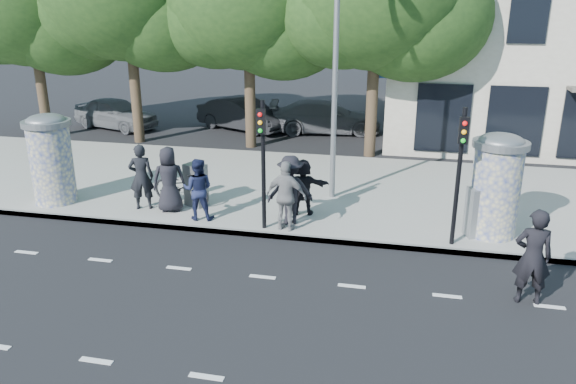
% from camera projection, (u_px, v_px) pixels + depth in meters
% --- Properties ---
extents(ground, '(120.00, 120.00, 0.00)m').
position_uv_depth(ground, '(245.00, 309.00, 11.26)').
color(ground, black).
rests_on(ground, ground).
extents(sidewalk, '(40.00, 8.00, 0.15)m').
position_uv_depth(sidewalk, '(311.00, 189.00, 18.16)').
color(sidewalk, gray).
rests_on(sidewalk, ground).
extents(curb, '(40.00, 0.10, 0.16)m').
position_uv_depth(curb, '(284.00, 236.00, 14.51)').
color(curb, slate).
rests_on(curb, ground).
extents(lane_dash_near, '(32.00, 0.12, 0.01)m').
position_uv_depth(lane_dash_near, '(206.00, 377.00, 9.22)').
color(lane_dash_near, silver).
rests_on(lane_dash_near, ground).
extents(lane_dash_far, '(32.00, 0.12, 0.01)m').
position_uv_depth(lane_dash_far, '(263.00, 277.00, 12.55)').
color(lane_dash_far, silver).
rests_on(lane_dash_far, ground).
extents(ad_column_left, '(1.36, 1.36, 2.65)m').
position_uv_depth(ad_column_left, '(51.00, 157.00, 16.38)').
color(ad_column_left, beige).
rests_on(ad_column_left, sidewalk).
extents(ad_column_right, '(1.36, 1.36, 2.65)m').
position_uv_depth(ad_column_right, '(496.00, 183.00, 14.04)').
color(ad_column_right, beige).
rests_on(ad_column_right, sidewalk).
extents(traffic_pole_near, '(0.22, 0.31, 3.40)m').
position_uv_depth(traffic_pole_near, '(263.00, 152.00, 14.16)').
color(traffic_pole_near, black).
rests_on(traffic_pole_near, sidewalk).
extents(traffic_pole_far, '(0.22, 0.31, 3.40)m').
position_uv_depth(traffic_pole_far, '(460.00, 164.00, 13.18)').
color(traffic_pole_far, black).
rests_on(traffic_pole_far, sidewalk).
extents(street_lamp, '(0.25, 0.93, 8.00)m').
position_uv_depth(street_lamp, '(336.00, 41.00, 15.66)').
color(street_lamp, slate).
rests_on(street_lamp, sidewalk).
extents(ped_a, '(1.07, 0.89, 1.87)m').
position_uv_depth(ped_a, '(169.00, 179.00, 15.78)').
color(ped_a, black).
rests_on(ped_a, sidewalk).
extents(ped_b, '(0.81, 0.67, 1.90)m').
position_uv_depth(ped_b, '(141.00, 177.00, 15.96)').
color(ped_b, black).
rests_on(ped_b, sidewalk).
extents(ped_c, '(0.92, 0.76, 1.71)m').
position_uv_depth(ped_c, '(198.00, 189.00, 15.22)').
color(ped_c, '#191F40').
rests_on(ped_c, sidewalk).
extents(ped_d, '(1.37, 1.04, 1.88)m').
position_uv_depth(ped_d, '(290.00, 190.00, 14.90)').
color(ped_d, black).
rests_on(ped_d, sidewalk).
extents(ped_e, '(1.16, 0.76, 1.86)m').
position_uv_depth(ped_e, '(286.00, 196.00, 14.46)').
color(ped_e, gray).
rests_on(ped_e, sidewalk).
extents(ped_f, '(1.56, 0.82, 1.60)m').
position_uv_depth(ped_f, '(303.00, 187.00, 15.58)').
color(ped_f, black).
rests_on(ped_f, sidewalk).
extents(man_road, '(0.75, 0.49, 2.03)m').
position_uv_depth(man_road, '(533.00, 257.00, 11.19)').
color(man_road, black).
rests_on(man_road, ground).
extents(bicycle, '(1.14, 2.05, 1.02)m').
position_uv_depth(bicycle, '(181.00, 187.00, 16.52)').
color(bicycle, black).
rests_on(bicycle, sidewalk).
extents(cabinet_left, '(0.72, 0.64, 1.25)m').
position_uv_depth(cabinet_left, '(196.00, 185.00, 16.30)').
color(cabinet_left, slate).
rests_on(cabinet_left, sidewalk).
extents(cabinet_right, '(0.73, 0.63, 1.29)m').
position_uv_depth(cabinet_right, '(479.00, 212.00, 14.18)').
color(cabinet_right, gray).
rests_on(cabinet_right, sidewalk).
extents(car_left, '(3.03, 4.68, 1.48)m').
position_uv_depth(car_left, '(116.00, 113.00, 26.84)').
color(car_left, '#5A5D62').
rests_on(car_left, ground).
extents(car_mid, '(3.36, 4.84, 1.51)m').
position_uv_depth(car_mid, '(243.00, 114.00, 26.49)').
color(car_mid, black).
rests_on(car_mid, ground).
extents(car_right, '(2.93, 5.37, 1.48)m').
position_uv_depth(car_right, '(325.00, 117.00, 25.95)').
color(car_right, '#4F5156').
rests_on(car_right, ground).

